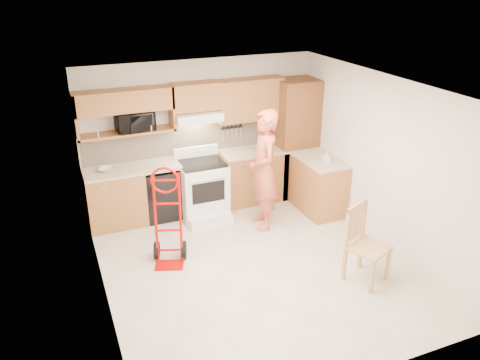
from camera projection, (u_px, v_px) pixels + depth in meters
floor at (254, 266)px, 6.72m from camera, size 4.00×4.50×0.02m
ceiling at (256, 87)px, 5.71m from camera, size 4.00×4.50×0.02m
wall_back at (201, 134)px, 8.13m from camera, size 4.00×0.02×2.50m
wall_front at (357, 279)px, 4.30m from camera, size 4.00×0.02×2.50m
wall_left at (95, 211)px, 5.51m from camera, size 0.02×4.50×2.50m
wall_right at (382, 162)px, 6.91m from camera, size 0.02×4.50×2.50m
backsplash at (201, 137)px, 8.13m from camera, size 3.92×0.03×0.55m
lower_cab_left at (116, 198)px, 7.65m from camera, size 0.90×0.60×0.90m
dishwasher at (162, 192)px, 7.92m from camera, size 0.60×0.60×0.85m
lower_cab_right at (252, 176)px, 8.48m from camera, size 1.14×0.60×0.90m
countertop_left at (132, 169)px, 7.56m from camera, size 1.50×0.63×0.04m
countertop_right at (252, 151)px, 8.29m from camera, size 1.14×0.63×0.04m
cab_return_right at (318, 186)px, 8.10m from camera, size 0.60×1.00×0.90m
countertop_return at (320, 160)px, 7.91m from camera, size 0.63×1.00×0.04m
pantry_tall at (295, 138)px, 8.52m from camera, size 0.70×0.60×2.10m
upper_cab_left at (124, 101)px, 7.25m from camera, size 1.50×0.33×0.34m
upper_shelf_mw at (127, 133)px, 7.46m from camera, size 1.50×0.33×0.04m
upper_cab_center at (195, 96)px, 7.66m from camera, size 0.76×0.33×0.44m
upper_cab_right at (250, 99)px, 8.05m from camera, size 1.14×0.33×0.70m
range_hood at (197, 116)px, 7.73m from camera, size 0.76×0.46×0.14m
knife_strip at (232, 131)px, 8.28m from camera, size 0.40×0.05×0.29m
microwave at (135, 121)px, 7.43m from camera, size 0.60×0.44×0.32m
range at (203, 185)px, 7.85m from camera, size 0.75×0.99×1.11m
person at (264, 170)px, 7.39m from camera, size 0.58×0.77×1.92m
hand_truck at (167, 221)px, 6.53m from camera, size 0.64×0.62×1.30m
dining_chair at (369, 245)px, 6.20m from camera, size 0.64×0.66×1.05m
soap_bottle at (327, 157)px, 7.71m from camera, size 0.09×0.09×0.19m
bowl at (106, 169)px, 7.41m from camera, size 0.29×0.29×0.06m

